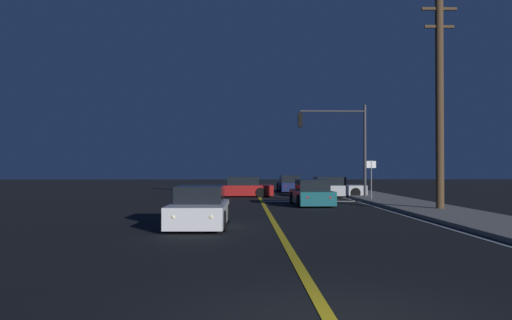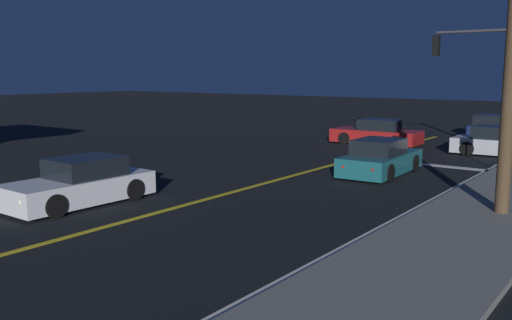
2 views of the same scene
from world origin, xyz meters
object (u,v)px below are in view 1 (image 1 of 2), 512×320
(car_distant_tail_teal, at_px, (312,194))
(car_parked_curb_silver, at_px, (332,188))
(car_side_waiting_red, at_px, (240,188))
(utility_pole_right, at_px, (440,100))
(car_lead_oncoming_white, at_px, (200,209))
(car_far_approaching_navy, at_px, (289,185))
(traffic_signal_near_right, at_px, (341,136))
(street_sign_corner, at_px, (371,174))

(car_distant_tail_teal, bearing_deg, car_parked_curb_silver, 70.59)
(car_parked_curb_silver, bearing_deg, car_distant_tail_teal, -19.87)
(car_side_waiting_red, bearing_deg, car_parked_curb_silver, -95.82)
(utility_pole_right, bearing_deg, car_distant_tail_teal, 142.15)
(car_lead_oncoming_white, bearing_deg, car_far_approaching_navy, -100.88)
(car_lead_oncoming_white, xyz_separation_m, traffic_signal_near_right, (7.56, 15.05, 3.36))
(car_far_approaching_navy, relative_size, traffic_signal_near_right, 0.75)
(car_lead_oncoming_white, xyz_separation_m, car_far_approaching_navy, (5.22, 24.62, -0.00))
(car_distant_tail_teal, distance_m, car_side_waiting_red, 8.96)
(utility_pole_right, height_order, street_sign_corner, utility_pole_right)
(car_distant_tail_teal, xyz_separation_m, car_lead_oncoming_white, (-5.01, -9.55, 0.00))
(traffic_signal_near_right, xyz_separation_m, street_sign_corner, (1.22, -2.80, -2.34))
(car_lead_oncoming_white, height_order, traffic_signal_near_right, traffic_signal_near_right)
(car_side_waiting_red, distance_m, street_sign_corner, 9.35)
(traffic_signal_near_right, height_order, utility_pole_right, utility_pole_right)
(car_lead_oncoming_white, bearing_deg, car_parked_curb_silver, -112.14)
(car_parked_curb_silver, bearing_deg, utility_pole_right, 10.71)
(car_lead_oncoming_white, bearing_deg, traffic_signal_near_right, -115.59)
(traffic_signal_near_right, bearing_deg, car_parked_curb_silver, -86.23)
(car_parked_curb_silver, height_order, car_far_approaching_navy, same)
(car_side_waiting_red, height_order, car_far_approaching_navy, same)
(car_side_waiting_red, bearing_deg, utility_pole_right, -145.75)
(traffic_signal_near_right, bearing_deg, car_side_waiting_red, -22.54)
(car_parked_curb_silver, bearing_deg, car_side_waiting_red, -96.25)
(street_sign_corner, bearing_deg, car_far_approaching_navy, 106.08)
(car_far_approaching_navy, bearing_deg, car_parked_curb_silver, -74.08)
(car_distant_tail_teal, height_order, car_far_approaching_navy, same)
(car_side_waiting_red, relative_size, street_sign_corner, 1.95)
(car_lead_oncoming_white, distance_m, street_sign_corner, 15.11)
(car_lead_oncoming_white, bearing_deg, utility_pole_right, -150.44)
(car_parked_curb_silver, bearing_deg, car_far_approaching_navy, -165.89)
(car_far_approaching_navy, bearing_deg, car_side_waiting_red, -120.58)
(car_side_waiting_red, relative_size, car_parked_curb_silver, 1.10)
(traffic_signal_near_right, bearing_deg, utility_pole_right, 105.38)
(car_side_waiting_red, relative_size, car_lead_oncoming_white, 1.07)
(car_far_approaching_navy, bearing_deg, utility_pole_right, -76.16)
(car_lead_oncoming_white, distance_m, traffic_signal_near_right, 17.17)
(car_side_waiting_red, bearing_deg, car_far_approaching_navy, -31.97)
(car_distant_tail_teal, xyz_separation_m, car_far_approaching_navy, (0.22, 15.07, 0.00))
(car_parked_curb_silver, relative_size, traffic_signal_near_right, 0.72)
(car_distant_tail_teal, distance_m, car_far_approaching_navy, 15.07)
(street_sign_corner, bearing_deg, car_distant_tail_teal, -144.42)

